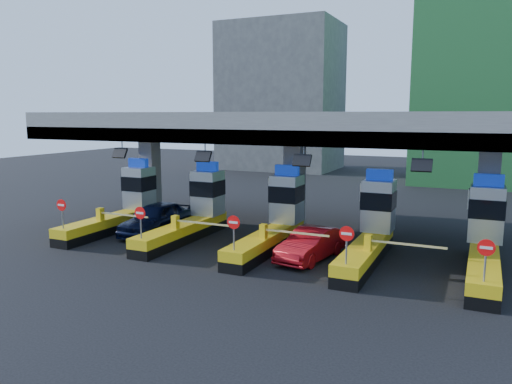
% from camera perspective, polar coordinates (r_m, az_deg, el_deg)
% --- Properties ---
extents(ground, '(120.00, 120.00, 0.00)m').
position_cam_1_polar(ground, '(26.34, 2.08, -6.30)').
color(ground, black).
rests_on(ground, ground).
extents(toll_canopy, '(28.00, 12.09, 7.00)m').
position_cam_1_polar(toll_canopy, '(28.10, 4.41, 7.31)').
color(toll_canopy, slate).
rests_on(toll_canopy, ground).
extents(toll_lane_far_left, '(4.43, 8.00, 4.16)m').
position_cam_1_polar(toll_lane_far_left, '(31.36, -14.84, -1.51)').
color(toll_lane_far_left, black).
rests_on(toll_lane_far_left, ground).
extents(toll_lane_left, '(4.43, 8.00, 4.16)m').
position_cam_1_polar(toll_lane_left, '(28.48, -7.03, -2.31)').
color(toll_lane_left, black).
rests_on(toll_lane_left, ground).
extents(toll_lane_center, '(4.43, 8.00, 4.16)m').
position_cam_1_polar(toll_lane_center, '(26.26, 2.33, -3.21)').
color(toll_lane_center, black).
rests_on(toll_lane_center, ground).
extents(toll_lane_right, '(4.43, 8.00, 4.16)m').
position_cam_1_polar(toll_lane_right, '(24.85, 13.09, -4.13)').
color(toll_lane_right, black).
rests_on(toll_lane_right, ground).
extents(toll_lane_far_right, '(4.43, 8.00, 4.16)m').
position_cam_1_polar(toll_lane_far_right, '(24.40, 24.71, -4.97)').
color(toll_lane_far_right, black).
rests_on(toll_lane_far_right, ground).
extents(bg_building_concrete, '(14.00, 10.00, 18.00)m').
position_cam_1_polar(bg_building_concrete, '(64.07, 2.90, 10.77)').
color(bg_building_concrete, '#4C4C49').
rests_on(bg_building_concrete, ground).
extents(van, '(2.33, 5.48, 1.85)m').
position_cam_1_polar(van, '(29.49, -11.33, -2.97)').
color(van, black).
rests_on(van, ground).
extents(red_car, '(2.33, 4.79, 1.51)m').
position_cam_1_polar(red_car, '(24.08, 6.29, -5.94)').
color(red_car, maroon).
rests_on(red_car, ground).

